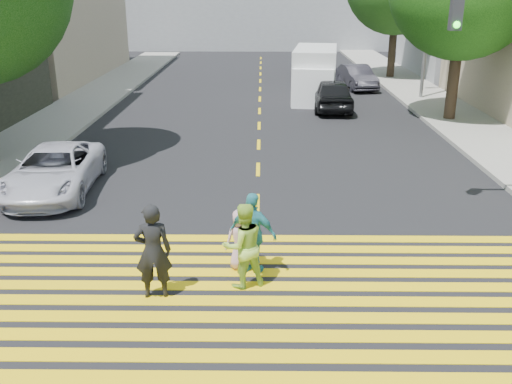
{
  "coord_description": "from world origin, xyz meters",
  "views": [
    {
      "loc": [
        0.12,
        -8.1,
        5.39
      ],
      "look_at": [
        0.0,
        3.0,
        1.4
      ],
      "focal_mm": 40.0,
      "sensor_mm": 36.0,
      "label": 1
    }
  ],
  "objects_px": {
    "pedestrian_man": "(153,251)",
    "dark_car_parked": "(357,77)",
    "pedestrian_extra": "(253,234)",
    "pedestrian_woman": "(243,246)",
    "dark_car_near": "(332,94)",
    "silver_car": "(308,60)",
    "white_van": "(315,75)",
    "pedestrian_child": "(240,239)",
    "white_sedan": "(54,170)"
  },
  "relations": [
    {
      "from": "pedestrian_man",
      "to": "dark_car_parked",
      "type": "distance_m",
      "value": 24.19
    },
    {
      "from": "pedestrian_extra",
      "to": "pedestrian_woman",
      "type": "bearing_deg",
      "value": 95.32
    },
    {
      "from": "dark_car_near",
      "to": "silver_car",
      "type": "height_order",
      "value": "dark_car_near"
    },
    {
      "from": "pedestrian_man",
      "to": "silver_car",
      "type": "relative_size",
      "value": 0.4
    },
    {
      "from": "white_van",
      "to": "pedestrian_woman",
      "type": "bearing_deg",
      "value": -91.68
    },
    {
      "from": "pedestrian_extra",
      "to": "dark_car_parked",
      "type": "distance_m",
      "value": 22.8
    },
    {
      "from": "pedestrian_woman",
      "to": "dark_car_near",
      "type": "height_order",
      "value": "pedestrian_woman"
    },
    {
      "from": "dark_car_near",
      "to": "pedestrian_child",
      "type": "bearing_deg",
      "value": 78.43
    },
    {
      "from": "pedestrian_man",
      "to": "silver_car",
      "type": "height_order",
      "value": "pedestrian_man"
    },
    {
      "from": "silver_car",
      "to": "dark_car_parked",
      "type": "height_order",
      "value": "silver_car"
    },
    {
      "from": "pedestrian_man",
      "to": "silver_car",
      "type": "bearing_deg",
      "value": -107.41
    },
    {
      "from": "pedestrian_extra",
      "to": "dark_car_parked",
      "type": "xyz_separation_m",
      "value": [
        5.48,
        22.13,
        -0.19
      ]
    },
    {
      "from": "pedestrian_man",
      "to": "white_van",
      "type": "distance_m",
      "value": 20.33
    },
    {
      "from": "dark_car_near",
      "to": "dark_car_parked",
      "type": "relative_size",
      "value": 1.09
    },
    {
      "from": "dark_car_near",
      "to": "dark_car_parked",
      "type": "xyz_separation_m",
      "value": [
        2.07,
        5.97,
        -0.08
      ]
    },
    {
      "from": "dark_car_parked",
      "to": "pedestrian_man",
      "type": "bearing_deg",
      "value": -116.48
    },
    {
      "from": "pedestrian_child",
      "to": "dark_car_parked",
      "type": "height_order",
      "value": "dark_car_parked"
    },
    {
      "from": "pedestrian_man",
      "to": "silver_car",
      "type": "distance_m",
      "value": 31.07
    },
    {
      "from": "pedestrian_man",
      "to": "pedestrian_child",
      "type": "xyz_separation_m",
      "value": [
        1.53,
        1.17,
        -0.28
      ]
    },
    {
      "from": "pedestrian_man",
      "to": "pedestrian_woman",
      "type": "xyz_separation_m",
      "value": [
        1.62,
        0.42,
        -0.07
      ]
    },
    {
      "from": "dark_car_near",
      "to": "white_van",
      "type": "bearing_deg",
      "value": -76.38
    },
    {
      "from": "pedestrian_woman",
      "to": "white_van",
      "type": "xyz_separation_m",
      "value": [
        3.0,
        19.37,
        0.37
      ]
    },
    {
      "from": "pedestrian_child",
      "to": "white_van",
      "type": "relative_size",
      "value": 0.22
    },
    {
      "from": "pedestrian_man",
      "to": "dark_car_near",
      "type": "xyz_separation_m",
      "value": [
        5.2,
        17.1,
        -0.18
      ]
    },
    {
      "from": "dark_car_near",
      "to": "white_van",
      "type": "xyz_separation_m",
      "value": [
        -0.58,
        2.69,
        0.47
      ]
    },
    {
      "from": "silver_car",
      "to": "white_van",
      "type": "distance_m",
      "value": 10.87
    },
    {
      "from": "pedestrian_man",
      "to": "pedestrian_extra",
      "type": "bearing_deg",
      "value": -160.05
    },
    {
      "from": "pedestrian_extra",
      "to": "white_sedan",
      "type": "relative_size",
      "value": 0.37
    },
    {
      "from": "pedestrian_woman",
      "to": "white_van",
      "type": "distance_m",
      "value": 19.61
    },
    {
      "from": "dark_car_parked",
      "to": "dark_car_near",
      "type": "bearing_deg",
      "value": -118.14
    },
    {
      "from": "pedestrian_child",
      "to": "dark_car_near",
      "type": "height_order",
      "value": "dark_car_near"
    },
    {
      "from": "dark_car_near",
      "to": "pedestrian_extra",
      "type": "bearing_deg",
      "value": 79.47
    },
    {
      "from": "dark_car_near",
      "to": "white_van",
      "type": "distance_m",
      "value": 2.79
    },
    {
      "from": "white_sedan",
      "to": "silver_car",
      "type": "bearing_deg",
      "value": 66.77
    },
    {
      "from": "silver_car",
      "to": "white_van",
      "type": "bearing_deg",
      "value": 89.37
    },
    {
      "from": "pedestrian_child",
      "to": "pedestrian_extra",
      "type": "relative_size",
      "value": 0.75
    },
    {
      "from": "white_sedan",
      "to": "white_van",
      "type": "xyz_separation_m",
      "value": [
        8.4,
        14.13,
        0.58
      ]
    },
    {
      "from": "pedestrian_extra",
      "to": "silver_car",
      "type": "bearing_deg",
      "value": -72.83
    },
    {
      "from": "pedestrian_man",
      "to": "pedestrian_extra",
      "type": "height_order",
      "value": "pedestrian_man"
    },
    {
      "from": "pedestrian_extra",
      "to": "white_van",
      "type": "relative_size",
      "value": 0.3
    },
    {
      "from": "pedestrian_woman",
      "to": "white_sedan",
      "type": "relative_size",
      "value": 0.37
    },
    {
      "from": "pedestrian_woman",
      "to": "white_van",
      "type": "relative_size",
      "value": 0.3
    },
    {
      "from": "pedestrian_man",
      "to": "pedestrian_woman",
      "type": "distance_m",
      "value": 1.67
    },
    {
      "from": "white_van",
      "to": "dark_car_parked",
      "type": "bearing_deg",
      "value": 58.1
    },
    {
      "from": "pedestrian_woman",
      "to": "pedestrian_child",
      "type": "bearing_deg",
      "value": -105.47
    },
    {
      "from": "pedestrian_man",
      "to": "pedestrian_child",
      "type": "bearing_deg",
      "value": -150.53
    },
    {
      "from": "pedestrian_child",
      "to": "white_van",
      "type": "distance_m",
      "value": 18.89
    },
    {
      "from": "white_van",
      "to": "pedestrian_extra",
      "type": "bearing_deg",
      "value": -91.41
    },
    {
      "from": "silver_car",
      "to": "dark_car_parked",
      "type": "distance_m",
      "value": 7.87
    },
    {
      "from": "silver_car",
      "to": "white_van",
      "type": "relative_size",
      "value": 0.82
    }
  ]
}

